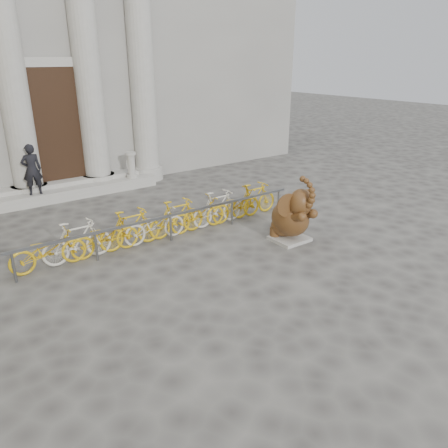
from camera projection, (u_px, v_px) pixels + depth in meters
ground at (238, 318)px, 8.06m from camera, size 80.00×80.00×0.00m
classical_building at (5, 16)px, 17.13m from camera, size 22.00×10.70×12.00m
entrance_steps at (70, 191)px, 15.06m from camera, size 6.00×1.20×0.36m
elephant_statue at (292, 217)px, 11.21m from camera, size 1.21×1.32×1.80m
bike_rack at (165, 220)px, 11.44m from camera, size 8.00×0.53×1.00m
pedestrian at (32, 170)px, 13.77m from camera, size 0.62×0.44×1.63m
balustrade_post at (131, 166)px, 15.83m from camera, size 0.38×0.38×0.94m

